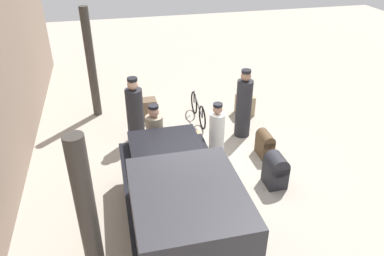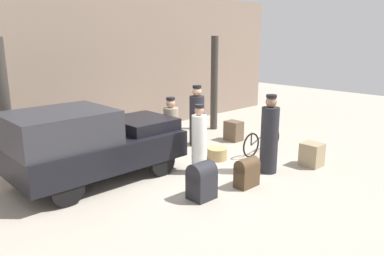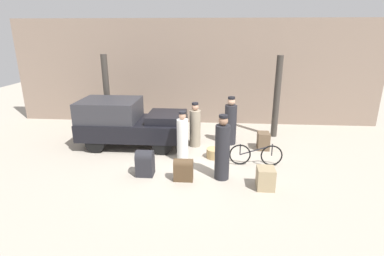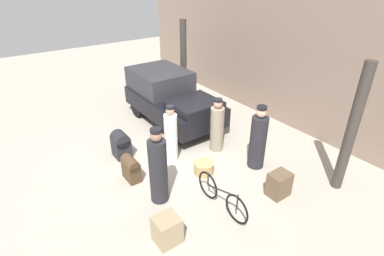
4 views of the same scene
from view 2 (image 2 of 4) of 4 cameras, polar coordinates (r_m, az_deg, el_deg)
The scene contains 15 objects.
ground_plane at distance 9.18m, azimuth -0.04°, elevation -6.19°, with size 30.00×30.00×0.00m, color #A89E8E.
station_building_facade at distance 11.94m, azimuth -13.82°, elevation 9.21°, with size 16.00×0.15×4.50m.
canopy_pillar_left at distance 9.12m, azimuth -26.54°, elevation 2.41°, with size 0.24×0.24×3.14m.
canopy_pillar_right at distance 12.71m, azimuth 3.41°, elevation 6.77°, with size 0.24×0.24×3.14m.
truck at distance 8.45m, azimuth -15.35°, elevation -2.10°, with size 3.72×1.82×1.67m.
bicycle at distance 10.39m, azimuth 10.62°, elevation -2.02°, with size 1.63×0.04×0.71m.
wicker_basket at distance 9.79m, azimuth 3.87°, elevation -3.96°, with size 0.52×0.52×0.31m.
porter_standing_middle at distance 9.87m, azimuth -3.21°, elevation -0.33°, with size 0.39×0.39×1.61m.
porter_with_bicycle at distance 8.69m, azimuth 1.10°, elevation -2.16°, with size 0.35×0.35×1.64m.
porter_carrying_trunk at distance 10.91m, azimuth 0.74°, elevation 1.48°, with size 0.43×0.43×1.76m.
conductor_in_dark_uniform at distance 8.89m, azimuth 11.71°, elevation -1.42°, with size 0.41×0.41×1.86m.
suitcase_small_leather at distance 9.74m, azimuth 17.78°, elevation -3.88°, with size 0.45×0.48×0.58m.
trunk_large_brown at distance 11.56m, azimuth 6.35°, elevation -0.44°, with size 0.40×0.50×0.60m.
suitcase_black_upright at distance 7.45m, azimuth 1.48°, elevation -7.90°, with size 0.49×0.43×0.76m.
trunk_umber_medium at distance 8.12m, azimuth 8.36°, elevation -6.59°, with size 0.53×0.30×0.64m.
Camera 2 is at (-5.93, -6.25, 3.18)m, focal length 35.00 mm.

